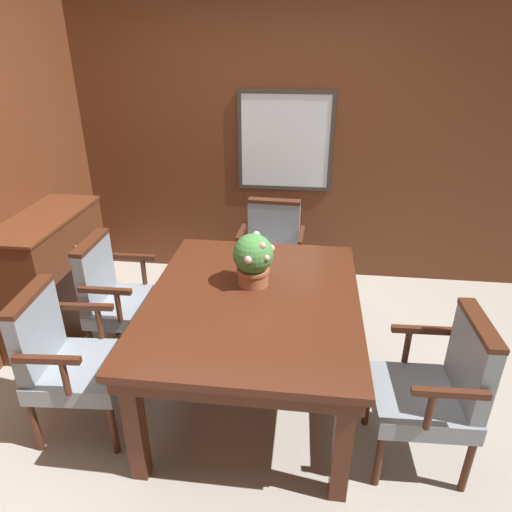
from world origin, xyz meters
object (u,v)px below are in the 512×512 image
object	(u,v)px
potted_plant	(253,258)
sideboard_cabinet	(55,276)
dining_table	(253,310)
chair_left_far	(118,295)
chair_left_near	(66,357)
chair_right_near	(437,387)
chair_head_far	(271,251)

from	to	relation	value
potted_plant	sideboard_cabinet	bearing A→B (deg)	165.74
dining_table	chair_left_far	distance (m)	1.09
potted_plant	chair_left_near	bearing A→B (deg)	-152.54
dining_table	chair_left_far	bearing A→B (deg)	161.95
chair_right_near	potted_plant	world-z (taller)	potted_plant
chair_right_near	chair_left_far	xyz separation A→B (m)	(-2.05, 0.70, 0.00)
chair_left_near	potted_plant	world-z (taller)	potted_plant
sideboard_cabinet	chair_left_near	bearing A→B (deg)	-57.98
chair_right_near	chair_head_far	distance (m)	1.87
dining_table	chair_right_near	bearing A→B (deg)	-19.85
chair_left_far	potted_plant	distance (m)	1.11
chair_right_near	sideboard_cabinet	bearing A→B (deg)	-111.55
chair_head_far	chair_left_far	size ratio (longest dim) A/B	1.00
chair_left_far	chair_right_near	bearing A→B (deg)	-109.65
chair_left_near	chair_head_far	distance (m)	1.88
dining_table	potted_plant	distance (m)	0.32
chair_left_near	potted_plant	distance (m)	1.23
dining_table	chair_left_far	size ratio (longest dim) A/B	1.72
chair_left_far	potted_plant	bearing A→B (deg)	-100.59
chair_left_far	sideboard_cabinet	world-z (taller)	sideboard_cabinet
sideboard_cabinet	dining_table	bearing A→B (deg)	-19.19
chair_head_far	chair_left_far	bearing A→B (deg)	-137.67
potted_plant	chair_right_near	bearing A→B (deg)	-26.80
chair_right_near	chair_left_far	size ratio (longest dim) A/B	1.00
chair_right_near	chair_left_far	bearing A→B (deg)	-111.07
chair_head_far	sideboard_cabinet	xyz separation A→B (m)	(-1.64, -0.62, -0.01)
chair_right_near	chair_head_far	xyz separation A→B (m)	(-1.02, 1.56, 0.00)
chair_right_near	chair_left_near	size ratio (longest dim) A/B	1.00
chair_head_far	potted_plant	xyz separation A→B (m)	(-0.03, -1.03, 0.44)
chair_left_far	potted_plant	world-z (taller)	potted_plant
chair_head_far	potted_plant	distance (m)	1.12
chair_right_near	chair_left_near	xyz separation A→B (m)	(-2.07, -0.00, 0.00)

